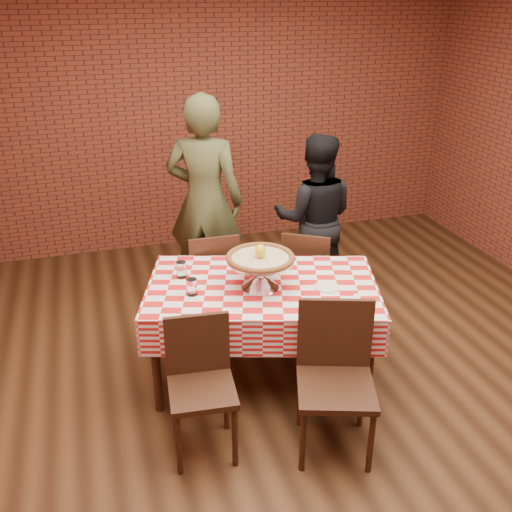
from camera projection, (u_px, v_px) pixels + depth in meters
name	position (u px, v px, depth m)	size (l,w,h in m)	color
ground	(309.00, 398.00, 4.07)	(6.00, 6.00, 0.00)	black
back_wall	(209.00, 111.00, 6.07)	(5.50, 5.50, 0.00)	brown
table	(262.00, 332.00, 4.15)	(1.56, 0.94, 0.75)	#3A2013
tablecloth	(262.00, 302.00, 4.05)	(1.60, 0.97, 0.27)	red
pizza_stand	(260.00, 273.00, 3.93)	(0.47, 0.47, 0.21)	silver
pizza	(260.00, 258.00, 3.88)	(0.46, 0.46, 0.03)	beige
lemon	(260.00, 251.00, 3.86)	(0.07, 0.07, 0.10)	yellow
water_glass_left	(192.00, 287.00, 3.84)	(0.07, 0.07, 0.12)	white
water_glass_right	(181.00, 269.00, 4.08)	(0.07, 0.07, 0.12)	white
side_plate	(327.00, 287.00, 3.95)	(0.17, 0.17, 0.01)	white
sweetener_packet_a	(355.00, 299.00, 3.81)	(0.05, 0.04, 0.01)	white
sweetener_packet_b	(358.00, 295.00, 3.85)	(0.05, 0.04, 0.01)	white
condiment_caddy	(275.00, 256.00, 4.27)	(0.09, 0.08, 0.13)	silver
chair_near_left	(202.00, 393.00, 3.44)	(0.39, 0.39, 0.87)	#3A2013
chair_near_right	(336.00, 385.00, 3.45)	(0.46, 0.46, 0.94)	#3A2013
chair_far_left	(211.00, 278.00, 4.79)	(0.40, 0.40, 0.88)	#3A2013
chair_far_right	(308.00, 275.00, 4.85)	(0.39, 0.39, 0.87)	#3A2013
diner_olive	(205.00, 201.00, 5.05)	(0.68, 0.45, 1.86)	#424527
diner_black	(314.00, 219.00, 5.14)	(0.74, 0.58, 1.52)	black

